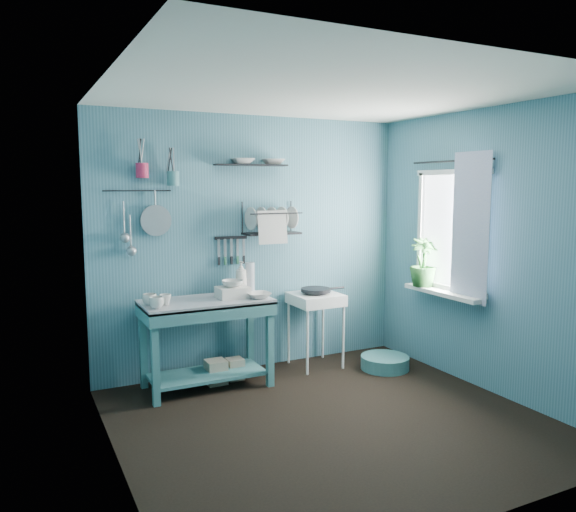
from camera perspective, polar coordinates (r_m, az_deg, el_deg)
name	(u,v)px	position (r m, az deg, el deg)	size (l,w,h in m)	color
floor	(331,421)	(4.58, 4.36, -16.34)	(3.20, 3.20, 0.00)	black
ceiling	(334,92)	(4.25, 4.69, 16.27)	(3.20, 3.20, 0.00)	silver
wall_back	(254,244)	(5.57, -3.44, 1.23)	(3.20, 3.20, 0.00)	#3B6A7A
wall_front	(482,298)	(3.07, 19.10, -4.05)	(3.20, 3.20, 0.00)	#3B6A7A
wall_left	(113,278)	(3.69, -17.34, -2.14)	(3.00, 3.00, 0.00)	#3B6A7A
wall_right	(489,251)	(5.24, 19.70, 0.45)	(3.00, 3.00, 0.00)	#3B6A7A
work_counter	(207,344)	(5.19, -8.26, -8.80)	(1.14, 0.57, 0.81)	#397477
mug_left	(156,303)	(4.80, -13.22, -4.64)	(0.12, 0.12, 0.10)	beige
mug_mid	(165,300)	(4.92, -12.35, -4.36)	(0.10, 0.10, 0.09)	beige
mug_right	(150,299)	(4.95, -13.87, -4.31)	(0.12, 0.12, 0.10)	beige
wash_tub	(233,292)	(5.14, -5.63, -3.69)	(0.28, 0.22, 0.10)	silver
tub_bowl	(233,284)	(5.13, -5.64, -2.81)	(0.20, 0.20, 0.06)	beige
soap_bottle	(241,277)	(5.39, -4.79, -2.11)	(0.12, 0.12, 0.30)	silver
water_bottle	(250,277)	(5.44, -3.89, -2.10)	(0.09, 0.09, 0.28)	#AFB8C3
counter_bowl	(259,295)	(5.10, -3.00, -4.02)	(0.22, 0.22, 0.05)	beige
hotplate_stand	(316,330)	(5.73, 2.82, -7.51)	(0.47, 0.47, 0.75)	white
frying_pan	(316,290)	(5.64, 2.84, -3.47)	(0.30, 0.30, 0.04)	black
knife_strip	(231,238)	(5.44, -5.83, 1.86)	(0.32, 0.02, 0.03)	black
dish_rack	(272,218)	(5.48, -1.67, 3.88)	(0.55, 0.24, 0.32)	black
upper_shelf	(251,165)	(5.42, -3.81, 9.20)	(0.70, 0.18, 0.01)	black
shelf_bowl_left	(243,163)	(5.39, -4.62, 9.39)	(0.22, 0.22, 0.05)	beige
shelf_bowl_right	(273,167)	(5.52, -1.52, 9.06)	(0.22, 0.22, 0.05)	beige
utensil_cup_magenta	(142,170)	(5.13, -14.60, 8.40)	(0.11, 0.11, 0.13)	#B62145
utensil_cup_teal	(173,179)	(5.20, -11.61, 7.72)	(0.11, 0.11, 0.13)	#397377
colander	(156,221)	(5.20, -13.28, 3.53)	(0.28, 0.28, 0.03)	#92959A
ladle_outer	(124,218)	(5.15, -16.34, 3.68)	(0.01, 0.01, 0.30)	#92959A
ladle_inner	(130,232)	(5.17, -15.72, 2.39)	(0.01, 0.01, 0.30)	#92959A
hook_rail	(137,191)	(5.17, -15.05, 6.42)	(0.01, 0.01, 0.60)	black
window_glass	(452,231)	(5.54, 16.30, 2.48)	(1.10, 1.10, 0.00)	white
windowsill	(443,293)	(5.56, 15.44, -3.62)	(0.16, 0.95, 0.04)	white
curtain	(470,228)	(5.27, 18.01, 2.74)	(1.35, 1.35, 0.00)	silver
curtain_rod	(451,161)	(5.49, 16.20, 9.24)	(0.02, 0.02, 1.05)	black
potted_plant	(423,262)	(5.71, 13.59, -0.63)	(0.27, 0.27, 0.48)	#255C25
storage_tin_large	(216,372)	(5.35, -7.33, -11.59)	(0.18, 0.18, 0.22)	gray
storage_tin_small	(235,369)	(5.44, -5.41, -11.34)	(0.15, 0.15, 0.20)	gray
floor_basin	(385,362)	(5.80, 9.82, -10.61)	(0.48, 0.48, 0.13)	teal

